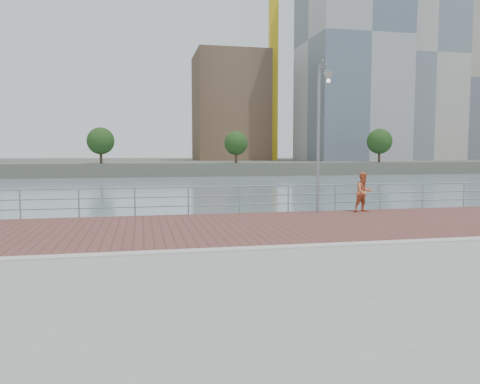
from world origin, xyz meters
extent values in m
plane|color=slate|center=(0.00, 0.00, -2.00)|extent=(400.00, 400.00, 0.00)
cube|color=gray|center=(0.00, -5.00, -1.00)|extent=(40.00, 24.00, 2.00)
cube|color=brown|center=(0.00, 3.60, 0.01)|extent=(40.00, 6.80, 0.02)
cube|color=#B7B5AD|center=(0.00, 0.00, 0.03)|extent=(40.00, 0.40, 0.06)
cube|color=#4C5142|center=(0.00, 122.50, -0.75)|extent=(320.00, 95.00, 2.50)
cylinder|color=#8C9EA8|center=(-7.18, 7.00, 0.55)|extent=(0.06, 0.06, 1.10)
cylinder|color=#8C9EA8|center=(-5.13, 7.00, 0.55)|extent=(0.06, 0.06, 1.10)
cylinder|color=#8C9EA8|center=(-3.08, 7.00, 0.55)|extent=(0.06, 0.06, 1.10)
cylinder|color=#8C9EA8|center=(-1.03, 7.00, 0.55)|extent=(0.06, 0.06, 1.10)
cylinder|color=#8C9EA8|center=(1.03, 7.00, 0.55)|extent=(0.06, 0.06, 1.10)
cylinder|color=#8C9EA8|center=(3.08, 7.00, 0.55)|extent=(0.06, 0.06, 1.10)
cylinder|color=#8C9EA8|center=(5.13, 7.00, 0.55)|extent=(0.06, 0.06, 1.10)
cylinder|color=#8C9EA8|center=(7.18, 7.00, 0.55)|extent=(0.06, 0.06, 1.10)
cylinder|color=#8C9EA8|center=(9.24, 7.00, 0.55)|extent=(0.06, 0.06, 1.10)
cylinder|color=#8C9EA8|center=(11.29, 7.00, 0.55)|extent=(0.06, 0.06, 1.10)
cylinder|color=#8C9EA8|center=(0.00, 7.00, 1.10)|extent=(39.00, 0.05, 0.05)
cylinder|color=#8C9EA8|center=(0.00, 7.00, 0.73)|extent=(39.00, 0.05, 0.05)
cylinder|color=#8C9EA8|center=(0.00, 7.00, 0.36)|extent=(39.00, 0.05, 0.05)
cylinder|color=gray|center=(4.16, 6.50, 2.86)|extent=(0.11, 0.11, 5.73)
cylinder|color=gray|center=(4.16, 6.02, 5.73)|extent=(0.07, 0.95, 0.07)
cone|color=#B2B2AD|center=(4.16, 5.55, 5.54)|extent=(0.42, 0.42, 0.33)
imported|color=#D76C3F|center=(6.11, 6.35, 0.84)|extent=(0.88, 0.74, 1.63)
cube|color=gold|center=(30.00, 104.00, 25.50)|extent=(2.00, 2.00, 50.00)
cube|color=brown|center=(20.00, 110.00, 14.22)|extent=(18.00, 18.00, 27.43)
cube|color=#9E9EA3|center=(48.00, 98.00, 29.53)|extent=(22.00, 22.00, 58.06)
cube|color=#B2ADA3|center=(72.00, 108.00, 28.35)|extent=(20.00, 20.00, 55.70)
cube|color=#ADA38E|center=(95.00, 115.00, 23.40)|extent=(24.00, 22.00, 45.79)
cylinder|color=#473323|center=(-10.00, 77.00, 2.41)|extent=(0.50, 0.50, 3.81)
sphere|color=#193814|center=(-10.00, 77.00, 4.58)|extent=(4.90, 4.90, 4.90)
cylinder|color=#473323|center=(15.00, 77.00, 2.27)|extent=(0.50, 0.50, 3.53)
sphere|color=#193814|center=(15.00, 77.00, 4.28)|extent=(4.54, 4.54, 4.54)
cylinder|color=#473323|center=(45.00, 77.00, 2.50)|extent=(0.50, 0.50, 4.00)
sphere|color=#193814|center=(45.00, 77.00, 4.78)|extent=(5.14, 5.14, 5.14)
camera|label=1|loc=(-2.80, -11.30, 2.44)|focal=35.00mm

